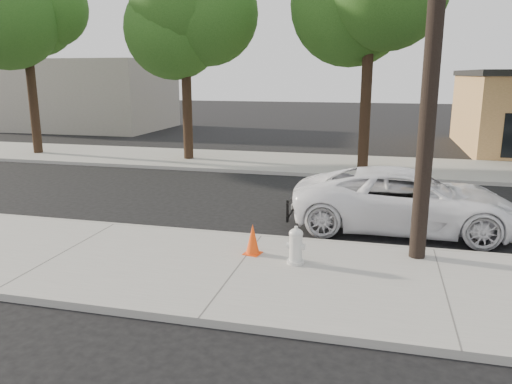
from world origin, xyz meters
TOP-DOWN VIEW (x-y plane):
  - ground at (0.00, 0.00)m, footprint 120.00×120.00m
  - near_sidewalk at (0.00, -4.30)m, footprint 90.00×4.40m
  - far_sidewalk at (0.00, 8.50)m, footprint 90.00×5.00m
  - curb_near at (0.00, -2.10)m, footprint 90.00×0.12m
  - building_far at (-20.00, 20.00)m, footprint 14.00×8.00m
  - utility_pole at (3.60, -2.70)m, footprint 1.40×0.34m
  - tree_a at (-13.80, 7.85)m, footprint 4.65×4.50m
  - tree_b at (-5.81, 8.06)m, footprint 4.34×4.20m
  - police_cruiser at (3.44, -0.29)m, footprint 5.81×2.69m
  - fire_hydrant at (1.12, -3.73)m, footprint 0.40×0.37m
  - traffic_cone at (0.11, -3.40)m, footprint 0.42×0.42m

SIDE VIEW (x-z plane):
  - ground at x=0.00m, z-range 0.00..0.00m
  - near_sidewalk at x=0.00m, z-range 0.00..0.15m
  - far_sidewalk at x=0.00m, z-range 0.00..0.15m
  - curb_near at x=0.00m, z-range -0.01..0.15m
  - traffic_cone at x=0.11m, z-range 0.14..0.82m
  - fire_hydrant at x=1.12m, z-range 0.14..0.89m
  - police_cruiser at x=3.44m, z-range 0.00..1.61m
  - building_far at x=-20.00m, z-range 0.00..5.00m
  - utility_pole at x=3.60m, z-range 0.20..9.20m
  - tree_b at x=-5.81m, z-range 1.93..10.38m
  - tree_a at x=-13.80m, z-range 2.03..11.03m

